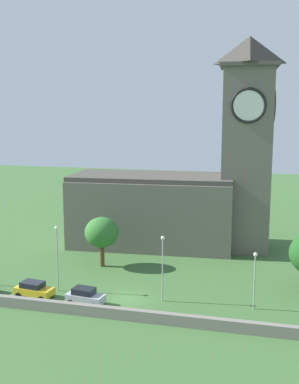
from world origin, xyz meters
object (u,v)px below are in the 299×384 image
object	(u,v)px
church	(183,189)
car_yellow	(34,289)
streetlamp_east_mid	(255,271)
car_silver	(85,296)
streetlamp_central	(163,258)
tree_riverside_east	(102,233)
streetlamp_west_mid	(57,249)

from	to	relation	value
church	car_yellow	world-z (taller)	church
car_yellow	streetlamp_east_mid	bearing A→B (deg)	6.42
car_silver	streetlamp_central	bearing A→B (deg)	20.84
streetlamp_central	tree_riverside_east	size ratio (longest dim) A/B	1.10
church	streetlamp_west_mid	bearing A→B (deg)	-115.67
streetlamp_east_mid	tree_riverside_east	world-z (taller)	tree_riverside_east
church	car_yellow	bearing A→B (deg)	-117.13
streetlamp_west_mid	church	bearing A→B (deg)	64.33
streetlamp_west_mid	tree_riverside_east	world-z (taller)	streetlamp_west_mid
car_yellow	tree_riverside_east	world-z (taller)	tree_riverside_east
streetlamp_central	church	bearing A→B (deg)	94.74
streetlamp_central	car_yellow	bearing A→B (deg)	-170.44
tree_riverside_east	car_yellow	bearing A→B (deg)	-107.60
car_silver	streetlamp_west_mid	world-z (taller)	streetlamp_west_mid
church	tree_riverside_east	size ratio (longest dim) A/B	4.61
church	streetlamp_central	world-z (taller)	church
streetlamp_central	streetlamp_east_mid	size ratio (longest dim) A/B	1.19
car_silver	streetlamp_west_mid	bearing A→B (deg)	146.93
streetlamp_west_mid	streetlamp_central	xyz separation A→B (m)	(12.56, 0.06, -0.20)
church	streetlamp_west_mid	distance (m)	25.05
church	car_yellow	xyz separation A→B (m)	(-12.64, -24.67, -8.20)
streetlamp_east_mid	church	bearing A→B (deg)	118.25
car_yellow	streetlamp_central	bearing A→B (deg)	9.56
car_yellow	car_silver	distance (m)	6.52
car_yellow	streetlamp_central	world-z (taller)	streetlamp_central
car_yellow	car_silver	xyz separation A→B (m)	(6.49, -0.60, 0.05)
car_yellow	tree_riverside_east	bearing A→B (deg)	72.40
streetlamp_west_mid	streetlamp_east_mid	size ratio (longest dim) A/B	1.25
streetlamp_central	streetlamp_east_mid	distance (m)	9.97
car_silver	streetlamp_west_mid	size ratio (longest dim) A/B	0.55
car_yellow	car_silver	world-z (taller)	car_silver
streetlamp_west_mid	tree_riverside_east	distance (m)	9.97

